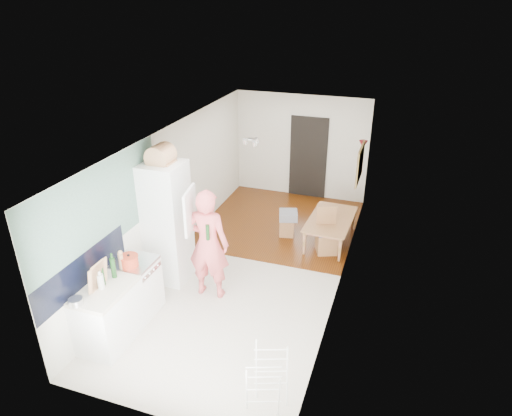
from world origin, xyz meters
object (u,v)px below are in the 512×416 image
Objects in this scene: stool at (287,227)px; dining_table at (331,232)px; person at (208,235)px; drying_rack at (267,383)px; dining_chair at (327,232)px.

dining_table is at bearing 1.20° from stool.
drying_rack is at bearing 126.73° from person.
dining_table is at bearing 66.43° from dining_chair.
person is 2.63m from stool.
dining_chair is at bearing -179.75° from dining_table.
drying_rack is at bearing -177.31° from dining_table.
drying_rack is (1.62, -1.93, -0.72)m from person.
stool is (-0.90, 0.40, -0.26)m from dining_chair.
dining_table is at bearing -127.26° from person.
stool is at bearing -109.47° from person.
dining_chair is at bearing 70.57° from drying_rack.
dining_chair is at bearing -132.29° from person.
stool is (0.69, 2.36, -0.93)m from person.
dining_chair is 1.02m from stool.
dining_table is 3.33× the size of stool.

